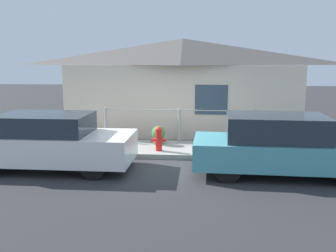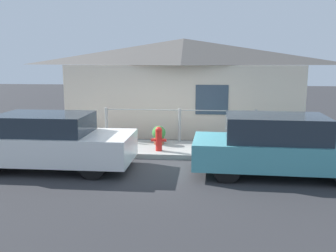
# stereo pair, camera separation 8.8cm
# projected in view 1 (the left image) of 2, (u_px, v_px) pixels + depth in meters

# --- Properties ---
(ground_plane) EXTENTS (60.00, 60.00, 0.00)m
(ground_plane) POSITION_uv_depth(u_px,v_px,m) (175.00, 160.00, 10.43)
(ground_plane) COLOR #2D2D30
(sidewalk) EXTENTS (24.00, 1.91, 0.14)m
(sidewalk) POSITION_uv_depth(u_px,v_px,m) (177.00, 149.00, 11.35)
(sidewalk) COLOR gray
(sidewalk) RESTS_ON ground_plane
(house) EXTENTS (8.67, 2.23, 3.50)m
(house) POSITION_uv_depth(u_px,v_px,m) (183.00, 58.00, 13.45)
(house) COLOR beige
(house) RESTS_ON ground_plane
(fence) EXTENTS (4.90, 0.10, 1.07)m
(fence) POSITION_uv_depth(u_px,v_px,m) (179.00, 123.00, 12.02)
(fence) COLOR #999993
(fence) RESTS_ON sidewalk
(car_left) EXTENTS (4.10, 1.74, 1.41)m
(car_left) POSITION_uv_depth(u_px,v_px,m) (50.00, 142.00, 9.47)
(car_left) COLOR white
(car_left) RESTS_ON ground_plane
(car_right) EXTENTS (4.27, 1.82, 1.46)m
(car_right) POSITION_uv_depth(u_px,v_px,m) (280.00, 146.00, 8.96)
(car_right) COLOR teal
(car_right) RESTS_ON ground_plane
(fire_hydrant) EXTENTS (0.45, 0.20, 0.71)m
(fire_hydrant) POSITION_uv_depth(u_px,v_px,m) (159.00, 138.00, 10.83)
(fire_hydrant) COLOR red
(fire_hydrant) RESTS_ON sidewalk
(potted_plant_near_hydrant) EXTENTS (0.43, 0.43, 0.58)m
(potted_plant_near_hydrant) POSITION_uv_depth(u_px,v_px,m) (159.00, 134.00, 11.68)
(potted_plant_near_hydrant) COLOR #9E5638
(potted_plant_near_hydrant) RESTS_ON sidewalk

